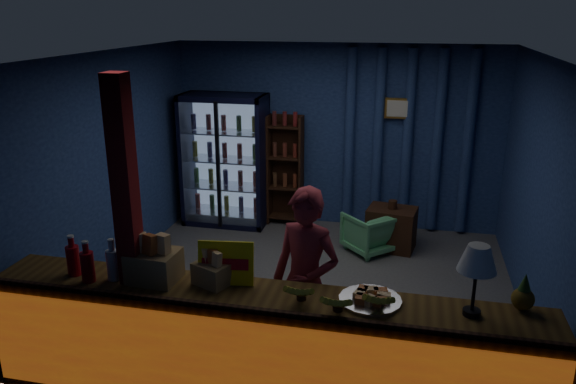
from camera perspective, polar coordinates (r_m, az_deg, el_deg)
name	(u,v)px	position (r m, az deg, el deg)	size (l,w,h in m)	color
ground	(306,290)	(6.44, 1.81, -9.95)	(4.60, 4.60, 0.00)	#515154
room_walls	(307,156)	(5.87, 1.96, 3.70)	(4.60, 4.60, 4.60)	navy
counter	(261,349)	(4.59, -2.81, -15.63)	(4.40, 0.57, 0.99)	brown
support_post	(130,241)	(4.58, -15.76, -4.77)	(0.16, 0.16, 2.60)	maroon
beverage_cooler	(227,160)	(8.21, -6.25, 3.22)	(1.20, 0.62, 1.90)	black
bottle_shelf	(286,170)	(8.15, -0.23, 2.20)	(0.50, 0.28, 1.60)	#3D2013
curtain_folds	(407,141)	(7.92, 12.03, 5.10)	(1.74, 0.14, 2.50)	navy
framed_picture	(398,108)	(7.79, 11.13, 8.33)	(0.36, 0.04, 0.28)	#BB892E
shopkeeper	(306,283)	(4.79, 1.81, -9.19)	(0.60, 0.40, 1.66)	maroon
green_chair	(370,232)	(7.39, 8.32, -4.05)	(0.57, 0.58, 0.53)	#5DBA78
side_table	(391,228)	(7.52, 10.44, -3.65)	(0.67, 0.53, 0.67)	#3D2013
yellow_sign	(226,263)	(4.47, -6.34, -7.20)	(0.45, 0.15, 0.35)	yellow
soda_bottles	(91,262)	(4.80, -19.36, -6.77)	(0.46, 0.19, 0.35)	#AC0B14
snack_box_left	(154,264)	(4.63, -13.46, -7.09)	(0.40, 0.33, 0.41)	#A58350
snack_box_centre	(213,272)	(4.51, -7.63, -8.02)	(0.34, 0.32, 0.29)	#A58350
pastry_tray	(370,299)	(4.29, 8.35, -10.66)	(0.47, 0.47, 0.08)	silver
banana_bunches	(338,298)	(4.14, 5.15, -10.63)	(0.83, 0.31, 0.18)	gold
table_lamp	(477,261)	(4.11, 18.69, -6.67)	(0.27, 0.27, 0.54)	black
pineapple	(523,296)	(4.43, 22.79, -9.69)	(0.16, 0.16, 0.28)	olive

